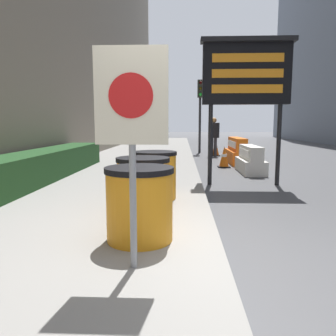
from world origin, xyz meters
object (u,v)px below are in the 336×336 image
at_px(message_board, 246,75).
at_px(traffic_cone_near, 216,148).
at_px(barrel_drum_foreground, 140,204).
at_px(jersey_barrier_white, 250,161).
at_px(traffic_cone_mid, 224,157).
at_px(pedestrian_worker, 214,134).
at_px(traffic_light_near_curb, 200,100).
at_px(barrel_drum_middle, 143,186).
at_px(warning_sign, 132,115).
at_px(barrel_drum_back, 155,175).
at_px(jersey_barrier_orange_far, 237,152).

relative_size(message_board, traffic_cone_near, 4.65).
relative_size(barrel_drum_foreground, jersey_barrier_white, 0.46).
relative_size(jersey_barrier_white, traffic_cone_mid, 2.53).
bearing_deg(pedestrian_worker, traffic_light_near_curb, 122.56).
bearing_deg(traffic_light_near_curb, barrel_drum_foreground, -95.88).
distance_m(barrel_drum_middle, jersey_barrier_white, 5.84).
xyz_separation_m(warning_sign, traffic_cone_mid, (1.81, 8.08, -1.15)).
distance_m(barrel_drum_back, message_board, 3.52).
relative_size(barrel_drum_foreground, message_board, 0.24).
height_order(traffic_cone_near, pedestrian_worker, pedestrian_worker).
relative_size(jersey_barrier_white, traffic_cone_near, 2.47).
height_order(barrel_drum_foreground, traffic_cone_near, barrel_drum_foreground).
height_order(barrel_drum_back, jersey_barrier_white, barrel_drum_back).
bearing_deg(jersey_barrier_orange_far, jersey_barrier_white, -90.00).
bearing_deg(barrel_drum_back, traffic_cone_near, 78.06).
xyz_separation_m(barrel_drum_middle, traffic_cone_near, (2.06, 10.37, -0.21)).
relative_size(jersey_barrier_orange_far, traffic_light_near_curb, 0.60).
xyz_separation_m(barrel_drum_middle, message_board, (1.99, 3.22, 1.97)).
bearing_deg(traffic_cone_near, warning_sign, -99.11).
height_order(barrel_drum_back, message_board, message_board).
relative_size(barrel_drum_foreground, barrel_drum_middle, 1.00).
xyz_separation_m(warning_sign, jersey_barrier_white, (2.44, 6.97, -1.15)).
bearing_deg(barrel_drum_foreground, jersey_barrier_orange_far, 74.04).
height_order(barrel_drum_back, pedestrian_worker, pedestrian_worker).
bearing_deg(traffic_cone_near, traffic_light_near_curb, 112.48).
xyz_separation_m(warning_sign, pedestrian_worker, (1.82, 11.86, -0.48)).
height_order(traffic_light_near_curb, pedestrian_worker, traffic_light_near_curb).
bearing_deg(traffic_cone_near, barrel_drum_back, -101.94).
bearing_deg(traffic_cone_mid, barrel_drum_middle, -106.90).
distance_m(barrel_drum_foreground, jersey_barrier_white, 6.74).
relative_size(barrel_drum_foreground, warning_sign, 0.43).
height_order(jersey_barrier_white, traffic_light_near_curb, traffic_light_near_curb).
bearing_deg(message_board, barrel_drum_middle, -121.71).
distance_m(barrel_drum_foreground, warning_sign, 1.17).
bearing_deg(warning_sign, barrel_drum_middle, 93.88).
xyz_separation_m(barrel_drum_foreground, traffic_light_near_curb, (1.33, 12.94, 2.03)).
distance_m(barrel_drum_middle, jersey_barrier_orange_far, 8.06).
xyz_separation_m(traffic_cone_mid, pedestrian_worker, (0.01, 3.78, 0.67)).
distance_m(traffic_light_near_curb, pedestrian_worker, 2.44).
bearing_deg(pedestrian_worker, warning_sign, -82.46).
distance_m(warning_sign, jersey_barrier_white, 7.47).
distance_m(jersey_barrier_white, pedestrian_worker, 4.97).
relative_size(barrel_drum_foreground, jersey_barrier_orange_far, 0.38).
bearing_deg(traffic_light_near_curb, jersey_barrier_white, -80.27).
height_order(barrel_drum_back, traffic_cone_mid, barrel_drum_back).
relative_size(message_board, jersey_barrier_orange_far, 1.55).
bearing_deg(traffic_light_near_curb, pedestrian_worker, -73.71).
relative_size(barrel_drum_middle, jersey_barrier_white, 0.46).
bearing_deg(jersey_barrier_orange_far, pedestrian_worker, 104.05).
bearing_deg(jersey_barrier_white, barrel_drum_foreground, -111.59).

